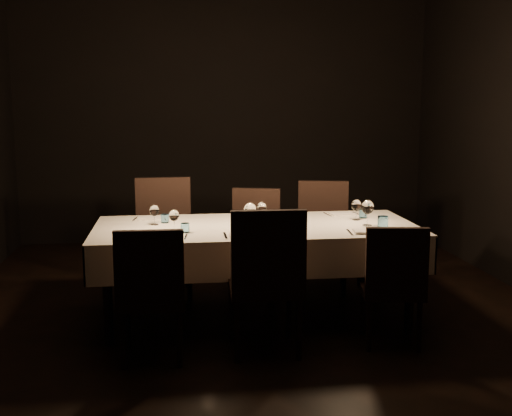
{
  "coord_description": "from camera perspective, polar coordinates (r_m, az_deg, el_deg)",
  "views": [
    {
      "loc": [
        -0.63,
        -4.91,
        1.74
      ],
      "look_at": [
        0.0,
        0.0,
        0.9
      ],
      "focal_mm": 45.0,
      "sensor_mm": 36.0,
      "label": 1
    }
  ],
  "objects": [
    {
      "name": "chair_near_left",
      "position": [
        4.3,
        -9.34,
        -7.07
      ],
      "size": [
        0.45,
        0.45,
        0.92
      ],
      "rotation": [
        0.0,
        0.0,
        3.13
      ],
      "color": "black",
      "rests_on": "ground"
    },
    {
      "name": "room",
      "position": [
        4.95,
        -0.0,
        6.84
      ],
      "size": [
        5.01,
        6.01,
        3.01
      ],
      "color": "black",
      "rests_on": "ground"
    },
    {
      "name": "place_setting_near_left",
      "position": [
        4.78,
        -7.23,
        -1.48
      ],
      "size": [
        0.3,
        0.39,
        0.16
      ],
      "rotation": [
        0.0,
        0.0,
        -0.1
      ],
      "color": "silver",
      "rests_on": "dining_table"
    },
    {
      "name": "chair_near_right",
      "position": [
        4.61,
        12.11,
        -6.26
      ],
      "size": [
        0.49,
        0.49,
        0.89
      ],
      "rotation": [
        0.0,
        0.0,
        2.99
      ],
      "color": "black",
      "rests_on": "ground"
    },
    {
      "name": "chair_near_center",
      "position": [
        4.36,
        0.93,
        -6.02
      ],
      "size": [
        0.51,
        0.51,
        1.03
      ],
      "rotation": [
        0.0,
        0.0,
        3.12
      ],
      "color": "black",
      "rests_on": "ground"
    },
    {
      "name": "dining_table",
      "position": [
        5.06,
        -0.0,
        -2.38
      ],
      "size": [
        2.52,
        1.12,
        0.76
      ],
      "color": "black",
      "rests_on": "ground"
    },
    {
      "name": "place_setting_far_left",
      "position": [
        5.21,
        -8.93,
        -0.61
      ],
      "size": [
        0.3,
        0.39,
        0.16
      ],
      "rotation": [
        0.0,
        0.0,
        -0.14
      ],
      "color": "silver",
      "rests_on": "dining_table"
    },
    {
      "name": "chair_far_left",
      "position": [
        5.84,
        -8.18,
        -2.07
      ],
      "size": [
        0.51,
        0.51,
        1.04
      ],
      "rotation": [
        0.0,
        0.0,
        0.03
      ],
      "color": "black",
      "rests_on": "ground"
    },
    {
      "name": "place_setting_far_right",
      "position": [
        5.41,
        8.66,
        -0.18
      ],
      "size": [
        0.31,
        0.39,
        0.17
      ],
      "rotation": [
        0.0,
        0.0,
        0.13
      ],
      "color": "silver",
      "rests_on": "dining_table"
    },
    {
      "name": "place_setting_near_right",
      "position": [
        5.01,
        10.27,
        -0.86
      ],
      "size": [
        0.37,
        0.42,
        0.2
      ],
      "rotation": [
        0.0,
        0.0,
        -0.08
      ],
      "color": "silver",
      "rests_on": "dining_table"
    },
    {
      "name": "place_setting_near_center",
      "position": [
        4.81,
        -0.33,
        -1.14
      ],
      "size": [
        0.36,
        0.42,
        0.2
      ],
      "rotation": [
        0.0,
        0.0,
        0.0
      ],
      "color": "silver",
      "rests_on": "dining_table"
    },
    {
      "name": "chair_far_center",
      "position": [
        5.9,
        -0.11,
        -2.37
      ],
      "size": [
        0.54,
        0.54,
        0.93
      ],
      "rotation": [
        0.0,
        0.0,
        -0.26
      ],
      "color": "black",
      "rests_on": "ground"
    },
    {
      "name": "place_setting_far_center",
      "position": [
        5.25,
        0.43,
        -0.39
      ],
      "size": [
        0.31,
        0.39,
        0.16
      ],
      "rotation": [
        0.0,
        0.0,
        -0.18
      ],
      "color": "silver",
      "rests_on": "dining_table"
    },
    {
      "name": "chair_far_right",
      "position": [
        6.03,
        5.96,
        -1.91
      ],
      "size": [
        0.56,
        0.56,
        0.98
      ],
      "rotation": [
        0.0,
        0.0,
        -0.23
      ],
      "color": "black",
      "rests_on": "ground"
    }
  ]
}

